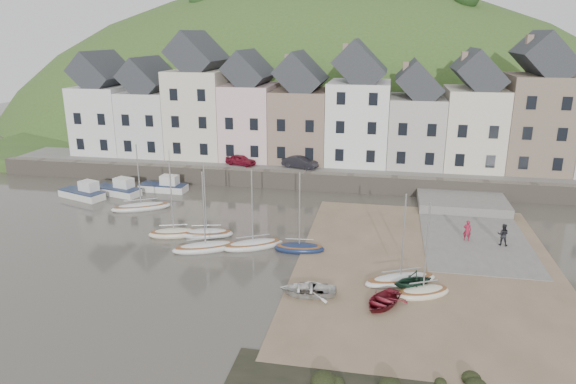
% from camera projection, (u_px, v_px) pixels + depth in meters
% --- Properties ---
extents(ground, '(160.00, 160.00, 0.00)m').
position_uv_depth(ground, '(273.00, 254.00, 38.44)').
color(ground, '#464137').
rests_on(ground, ground).
extents(quay_land, '(90.00, 30.00, 1.50)m').
position_uv_depth(quay_land, '(326.00, 151.00, 68.27)').
color(quay_land, '#385321').
rests_on(quay_land, ground).
extents(quay_street, '(70.00, 7.00, 0.10)m').
position_uv_depth(quay_street, '(313.00, 167.00, 57.24)').
color(quay_street, slate).
rests_on(quay_street, quay_land).
extents(seawall, '(70.00, 1.20, 1.80)m').
position_uv_depth(seawall, '(308.00, 181.00, 54.14)').
color(seawall, slate).
rests_on(seawall, ground).
extents(beach, '(18.00, 26.00, 0.06)m').
position_uv_depth(beach, '(426.00, 266.00, 36.45)').
color(beach, brown).
rests_on(beach, ground).
extents(slipway, '(8.00, 18.00, 0.12)m').
position_uv_depth(slipway, '(470.00, 229.00, 43.23)').
color(slipway, slate).
rests_on(slipway, ground).
extents(hillside, '(134.40, 84.00, 84.00)m').
position_uv_depth(hillside, '(315.00, 214.00, 100.95)').
color(hillside, '#385321').
rests_on(hillside, ground).
extents(townhouse_terrace, '(61.05, 8.00, 13.93)m').
position_uv_depth(townhouse_terrace, '(334.00, 110.00, 58.52)').
color(townhouse_terrace, silver).
rests_on(townhouse_terrace, quay_land).
extents(sailboat_0, '(5.45, 3.87, 6.32)m').
position_uv_depth(sailboat_0, '(141.00, 207.00, 48.12)').
color(sailboat_0, silver).
rests_on(sailboat_0, ground).
extents(sailboat_1, '(4.44, 2.51, 6.32)m').
position_uv_depth(sailboat_1, '(207.00, 233.00, 41.76)').
color(sailboat_1, silver).
rests_on(sailboat_1, ground).
extents(sailboat_2, '(4.29, 2.66, 6.32)m').
position_uv_depth(sailboat_2, '(174.00, 233.00, 41.83)').
color(sailboat_2, beige).
rests_on(sailboat_2, ground).
extents(sailboat_3, '(5.13, 3.51, 6.32)m').
position_uv_depth(sailboat_3, '(206.00, 247.00, 39.08)').
color(sailboat_3, silver).
rests_on(sailboat_3, ground).
extents(sailboat_4, '(4.84, 3.58, 6.32)m').
position_uv_depth(sailboat_4, '(253.00, 245.00, 39.53)').
color(sailboat_4, silver).
rests_on(sailboat_4, ground).
extents(sailboat_5, '(3.89, 1.83, 6.32)m').
position_uv_depth(sailboat_5, '(299.00, 248.00, 38.97)').
color(sailboat_5, '#152344').
rests_on(sailboat_5, ground).
extents(sailboat_6, '(5.11, 3.47, 6.32)m').
position_uv_depth(sailboat_6, '(400.00, 280.00, 33.94)').
color(sailboat_6, silver).
rests_on(sailboat_6, ground).
extents(sailboat_7, '(3.84, 2.91, 6.32)m').
position_uv_depth(sailboat_7, '(423.00, 292.00, 32.32)').
color(sailboat_7, beige).
rests_on(sailboat_7, ground).
extents(motorboat_0, '(5.38, 3.03, 1.70)m').
position_uv_depth(motorboat_0, '(118.00, 189.00, 52.47)').
color(motorboat_0, silver).
rests_on(motorboat_0, ground).
extents(motorboat_1, '(5.20, 3.26, 1.70)m').
position_uv_depth(motorboat_1, '(83.00, 192.00, 51.35)').
color(motorboat_1, silver).
rests_on(motorboat_1, ground).
extents(motorboat_2, '(4.90, 1.91, 1.70)m').
position_uv_depth(motorboat_2, '(165.00, 186.00, 53.56)').
color(motorboat_2, silver).
rests_on(motorboat_2, ground).
extents(rowboat_white, '(3.77, 2.89, 0.73)m').
position_uv_depth(rowboat_white, '(308.00, 289.00, 32.32)').
color(rowboat_white, silver).
rests_on(rowboat_white, beach).
extents(rowboat_green, '(3.40, 3.26, 1.38)m').
position_uv_depth(rowboat_green, '(413.00, 281.00, 32.73)').
color(rowboat_green, '#163324').
rests_on(rowboat_green, beach).
extents(rowboat_red, '(3.50, 3.87, 0.66)m').
position_uv_depth(rowboat_red, '(383.00, 301.00, 31.03)').
color(rowboat_red, maroon).
rests_on(rowboat_red, beach).
extents(person_red, '(0.63, 0.44, 1.64)m').
position_uv_depth(person_red, '(467.00, 230.00, 40.50)').
color(person_red, maroon).
rests_on(person_red, slipway).
extents(person_dark, '(0.96, 0.83, 1.71)m').
position_uv_depth(person_dark, '(503.00, 235.00, 39.58)').
color(person_dark, black).
rests_on(person_dark, slipway).
extents(car_left, '(3.69, 2.27, 1.17)m').
position_uv_depth(car_left, '(241.00, 160.00, 57.54)').
color(car_left, maroon).
rests_on(car_left, quay_street).
extents(car_right, '(4.14, 2.43, 1.29)m').
position_uv_depth(car_right, '(300.00, 162.00, 56.33)').
color(car_right, black).
rests_on(car_right, quay_street).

